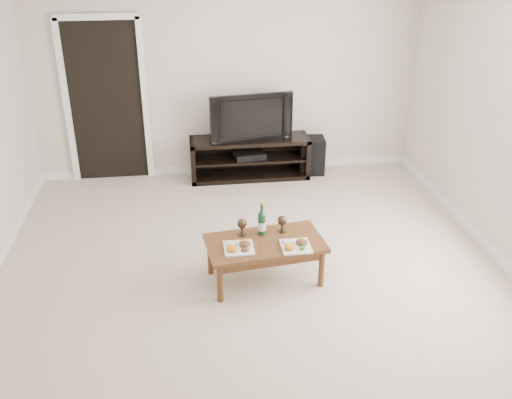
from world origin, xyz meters
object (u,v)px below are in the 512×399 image
object	(u,v)px
coffee_table	(265,261)
subwoofer	(312,155)
media_console	(250,158)
television	(249,116)

from	to	relation	value
coffee_table	subwoofer	bearing A→B (deg)	68.14
media_console	subwoofer	size ratio (longest dim) A/B	3.19
subwoofer	coffee_table	world-z (taller)	subwoofer
television	coffee_table	size ratio (longest dim) A/B	0.99
subwoofer	coffee_table	size ratio (longest dim) A/B	0.45
media_console	subwoofer	distance (m)	0.86
media_console	coffee_table	world-z (taller)	media_console
television	subwoofer	world-z (taller)	television
television	subwoofer	size ratio (longest dim) A/B	2.19
media_console	television	distance (m)	0.59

